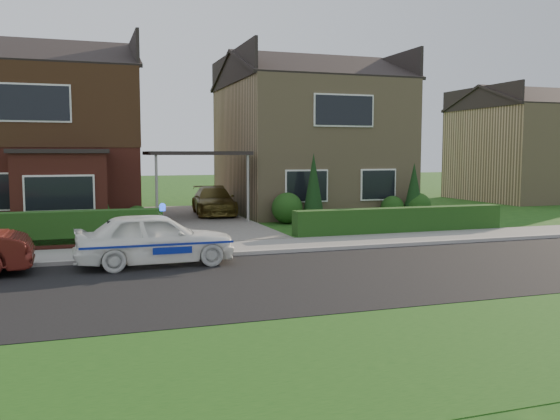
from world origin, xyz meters
name	(u,v)px	position (x,y,z in m)	size (l,w,h in m)	color
ground	(289,278)	(0.00, 0.00, 0.00)	(120.00, 120.00, 0.00)	#174412
road	(289,278)	(0.00, 0.00, 0.00)	(60.00, 6.00, 0.02)	black
kerb	(252,253)	(0.00, 3.05, 0.06)	(60.00, 0.16, 0.12)	#9E9993
sidewalk	(242,247)	(0.00, 4.10, 0.05)	(60.00, 2.00, 0.10)	slate
grass_verge	(410,351)	(0.00, -5.00, 0.00)	(60.00, 4.00, 0.01)	#174412
driveway	(197,221)	(0.00, 11.00, 0.06)	(3.80, 12.00, 0.12)	#666059
house_left	(40,125)	(-5.78, 13.90, 3.81)	(7.50, 9.53, 7.25)	maroon
house_right	(308,132)	(5.80, 13.99, 3.66)	(7.50, 8.06, 7.25)	#9D8660
carport_link	(196,154)	(0.00, 10.95, 2.66)	(3.80, 3.00, 2.77)	black
dwarf_wall	(23,247)	(-5.80, 5.30, 0.18)	(7.70, 0.25, 0.36)	maroon
hedge_left	(24,252)	(-5.80, 5.45, 0.00)	(7.50, 0.55, 0.90)	#153812
hedge_right	(400,234)	(5.80, 5.35, 0.00)	(7.50, 0.55, 0.80)	#153812
shrub_left_mid	(90,213)	(-4.00, 9.30, 0.66)	(1.32, 1.32, 1.32)	#153812
shrub_left_near	(137,217)	(-2.40, 9.60, 0.42)	(0.84, 0.84, 0.84)	#153812
shrub_right_near	(287,208)	(3.20, 9.40, 0.60)	(1.20, 1.20, 1.20)	#153812
shrub_right_mid	(392,207)	(7.80, 9.50, 0.48)	(0.96, 0.96, 0.96)	#153812
shrub_right_far	(418,206)	(8.80, 9.20, 0.54)	(1.08, 1.08, 1.08)	#153812
conifer_a	(313,190)	(4.20, 9.20, 1.30)	(0.90, 0.90, 2.60)	black
conifer_b	(414,192)	(8.60, 9.20, 1.10)	(0.90, 0.90, 2.20)	black
neighbour_right	(526,155)	(20.00, 16.00, 2.60)	(6.50, 7.00, 5.20)	#9D8660
police_car	(155,239)	(-2.59, 2.40, 0.65)	(3.48, 3.83, 1.45)	white
driveway_car	(214,201)	(1.00, 12.53, 0.70)	(1.62, 3.98, 1.16)	brown
potted_plant_c	(140,225)	(-2.50, 7.39, 0.39)	(0.44, 0.44, 0.79)	gray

